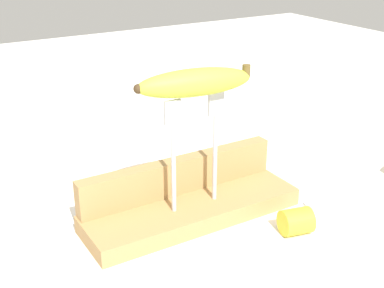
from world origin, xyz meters
TOP-DOWN VIEW (x-y plane):
  - ground_plane at (0.00, 0.00)m, footprint 3.00×3.00m
  - wooden_board at (0.00, 0.00)m, footprint 0.35×0.11m
  - board_backstop at (0.00, 0.04)m, footprint 0.34×0.03m
  - fork_stand_center at (0.00, -0.01)m, footprint 0.10×0.01m
  - banana_raised_center at (-0.00, -0.01)m, footprint 0.18×0.07m
  - fork_fallen_far at (0.24, -0.09)m, footprint 0.16×0.06m
  - banana_chunk_near at (0.11, -0.12)m, footprint 0.05×0.05m

SIDE VIEW (x-z plane):
  - ground_plane at x=0.00m, z-range 0.00..0.00m
  - fork_fallen_far at x=0.24m, z-range 0.00..0.01m
  - wooden_board at x=0.00m, z-range 0.00..0.03m
  - banana_chunk_near at x=0.11m, z-range 0.00..0.04m
  - board_backstop at x=0.00m, z-range 0.03..0.09m
  - fork_stand_center at x=0.00m, z-range 0.05..0.22m
  - banana_raised_center at x=0.00m, z-range 0.21..0.25m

